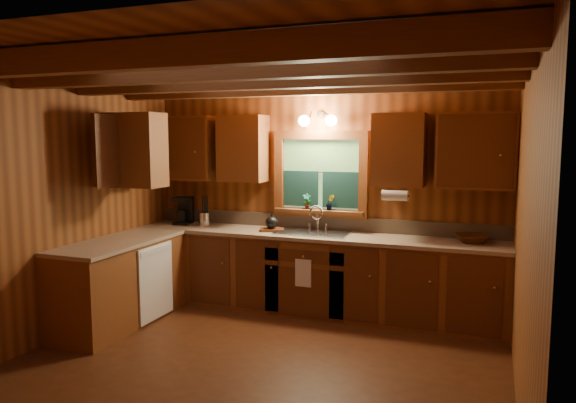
% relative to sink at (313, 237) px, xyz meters
% --- Properties ---
extents(room, '(4.20, 4.20, 4.20)m').
position_rel_sink_xyz_m(room, '(0.00, -1.60, 0.44)').
color(room, '#4A2512').
rests_on(room, ground).
extents(ceiling_beams, '(4.20, 2.54, 0.18)m').
position_rel_sink_xyz_m(ceiling_beams, '(0.00, -1.60, 1.63)').
color(ceiling_beams, brown).
rests_on(ceiling_beams, room).
extents(base_cabinets, '(4.20, 2.22, 0.86)m').
position_rel_sink_xyz_m(base_cabinets, '(-0.49, -0.32, -0.43)').
color(base_cabinets, brown).
rests_on(base_cabinets, ground).
extents(countertop, '(4.20, 2.24, 0.04)m').
position_rel_sink_xyz_m(countertop, '(-0.48, -0.31, 0.02)').
color(countertop, tan).
rests_on(countertop, base_cabinets).
extents(backsplash, '(4.20, 0.02, 0.16)m').
position_rel_sink_xyz_m(backsplash, '(0.00, 0.28, 0.12)').
color(backsplash, '#9C8369').
rests_on(backsplash, room).
extents(dishwasher_panel, '(0.02, 0.60, 0.80)m').
position_rel_sink_xyz_m(dishwasher_panel, '(-1.47, -0.92, -0.43)').
color(dishwasher_panel, white).
rests_on(dishwasher_panel, base_cabinets).
extents(upper_cabinets, '(4.19, 1.77, 0.78)m').
position_rel_sink_xyz_m(upper_cabinets, '(-0.56, -0.18, 0.98)').
color(upper_cabinets, brown).
rests_on(upper_cabinets, room).
extents(window, '(1.12, 0.08, 1.00)m').
position_rel_sink_xyz_m(window, '(0.00, 0.26, 0.67)').
color(window, brown).
rests_on(window, room).
extents(window_sill, '(1.06, 0.14, 0.04)m').
position_rel_sink_xyz_m(window_sill, '(0.00, 0.22, 0.26)').
color(window_sill, brown).
rests_on(window_sill, room).
extents(wall_sconce, '(0.45, 0.21, 0.17)m').
position_rel_sink_xyz_m(wall_sconce, '(0.00, 0.14, 1.31)').
color(wall_sconce, black).
rests_on(wall_sconce, room).
extents(paper_towel_roll, '(0.27, 0.11, 0.11)m').
position_rel_sink_xyz_m(paper_towel_roll, '(0.92, -0.07, 0.51)').
color(paper_towel_roll, white).
rests_on(paper_towel_roll, upper_cabinets).
extents(dish_towel, '(0.18, 0.01, 0.30)m').
position_rel_sink_xyz_m(dish_towel, '(0.00, -0.34, -0.34)').
color(dish_towel, white).
rests_on(dish_towel, base_cabinets).
extents(sink, '(0.82, 0.48, 0.43)m').
position_rel_sink_xyz_m(sink, '(0.00, 0.00, 0.00)').
color(sink, silver).
rests_on(sink, countertop).
extents(coffee_maker, '(0.19, 0.24, 0.34)m').
position_rel_sink_xyz_m(coffee_maker, '(-1.72, 0.08, 0.21)').
color(coffee_maker, black).
rests_on(coffee_maker, countertop).
extents(utensil_crock, '(0.13, 0.13, 0.37)m').
position_rel_sink_xyz_m(utensil_crock, '(-1.40, 0.03, 0.14)').
color(utensil_crock, silver).
rests_on(utensil_crock, countertop).
extents(cutting_board, '(0.33, 0.29, 0.02)m').
position_rel_sink_xyz_m(cutting_board, '(-0.50, -0.02, 0.06)').
color(cutting_board, '#4F2611').
rests_on(cutting_board, countertop).
extents(teakettle, '(0.14, 0.14, 0.18)m').
position_rel_sink_xyz_m(teakettle, '(-0.50, -0.02, 0.14)').
color(teakettle, black).
rests_on(teakettle, cutting_board).
extents(wicker_basket, '(0.40, 0.40, 0.08)m').
position_rel_sink_xyz_m(wicker_basket, '(1.70, 0.06, 0.09)').
color(wicker_basket, '#48230C').
rests_on(wicker_basket, countertop).
extents(potted_plant_left, '(0.11, 0.09, 0.19)m').
position_rel_sink_xyz_m(potted_plant_left, '(-0.15, 0.21, 0.38)').
color(potted_plant_left, '#4F2611').
rests_on(potted_plant_left, window_sill).
extents(potted_plant_right, '(0.12, 0.11, 0.18)m').
position_rel_sink_xyz_m(potted_plant_right, '(0.14, 0.22, 0.38)').
color(potted_plant_right, '#4F2611').
rests_on(potted_plant_right, window_sill).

